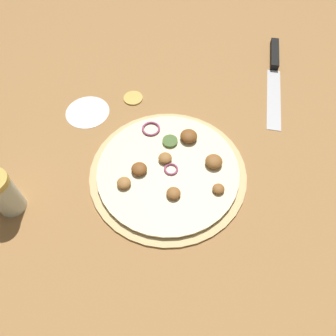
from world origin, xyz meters
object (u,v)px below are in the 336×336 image
pizza (169,170)px  knife (274,66)px  loose_cap (133,98)px  spice_jar (3,194)px

pizza → knife: bearing=143.2°
pizza → loose_cap: pizza is taller
spice_jar → loose_cap: bearing=147.0°
spice_jar → knife: bearing=128.4°
pizza → knife: size_ratio=1.01×
pizza → spice_jar: 0.31m
pizza → loose_cap: 0.23m
spice_jar → pizza: bearing=108.0°
pizza → loose_cap: bearing=-154.6°
knife → loose_cap: bearing=-62.8°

